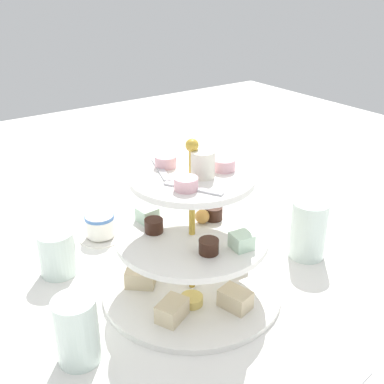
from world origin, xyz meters
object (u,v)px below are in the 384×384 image
tiered_serving_stand (192,249)px  water_glass_short_left (57,253)px  butter_knife_right (191,210)px  teacup_with_saucer (100,227)px  water_glass_mid_back (77,331)px  water_glass_tall_right (308,229)px

tiered_serving_stand → water_glass_short_left: (-0.18, -0.16, -0.04)m
butter_knife_right → teacup_with_saucer: bearing=28.2°
tiered_serving_stand → water_glass_mid_back: size_ratio=2.99×
water_glass_tall_right → tiered_serving_stand: bearing=-97.8°
butter_knife_right → water_glass_mid_back: bearing=66.6°
tiered_serving_stand → teacup_with_saucer: (-0.25, -0.05, -0.06)m
water_glass_mid_back → tiered_serving_stand: bearing=99.2°
tiered_serving_stand → teacup_with_saucer: size_ratio=3.32×
water_glass_short_left → water_glass_mid_back: size_ratio=0.82×
water_glass_short_left → teacup_with_saucer: (-0.07, 0.11, -0.02)m
water_glass_short_left → butter_knife_right: bearing=100.3°
water_glass_short_left → teacup_with_saucer: water_glass_short_left is taller
tiered_serving_stand → water_glass_short_left: bearing=-138.0°
water_glass_tall_right → teacup_with_saucer: (-0.28, -0.29, -0.03)m
water_glass_short_left → water_glass_mid_back: bearing=-13.8°
water_glass_tall_right → water_glass_mid_back: (0.00, -0.46, -0.01)m
water_glass_tall_right → water_glass_short_left: bearing=-117.9°
butter_knife_right → water_glass_short_left: bearing=41.1°
water_glass_short_left → water_glass_mid_back: (0.22, -0.05, 0.01)m
water_glass_short_left → water_glass_mid_back: water_glass_mid_back is taller
water_glass_short_left → teacup_with_saucer: size_ratio=0.91×
tiered_serving_stand → water_glass_mid_back: 0.22m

